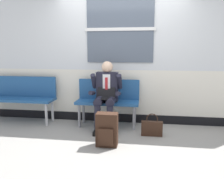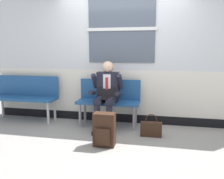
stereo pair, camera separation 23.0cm
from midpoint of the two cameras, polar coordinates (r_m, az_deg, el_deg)
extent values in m
plane|color=gray|center=(4.15, 2.71, -10.77)|extent=(18.00, 18.00, 0.00)
cube|color=silver|center=(4.64, 4.37, 14.66)|extent=(5.45, 0.12, 1.59)
cube|color=silver|center=(4.69, 4.18, -0.58)|extent=(5.45, 0.12, 0.89)
cube|color=black|center=(4.82, 4.10, -6.79)|extent=(5.45, 0.14, 0.17)
cube|color=#4C5666|center=(4.57, 3.78, 14.56)|extent=(1.28, 0.02, 1.26)
cube|color=silver|center=(4.56, 3.76, 14.57)|extent=(1.36, 0.03, 0.06)
cube|color=navy|center=(4.42, 0.51, -3.14)|extent=(1.19, 0.42, 0.05)
cube|color=navy|center=(4.55, 0.95, 0.07)|extent=(1.19, 0.04, 0.39)
cylinder|color=gray|center=(4.47, -6.39, -6.32)|extent=(0.05, 0.05, 0.44)
cylinder|color=gray|center=(4.74, -5.27, -5.36)|extent=(0.05, 0.05, 0.44)
cylinder|color=gray|center=(4.27, 6.94, -7.08)|extent=(0.05, 0.05, 0.44)
cylinder|color=gray|center=(4.56, 7.26, -6.01)|extent=(0.05, 0.05, 0.44)
cube|color=navy|center=(5.07, -19.72, -2.05)|extent=(1.39, 0.42, 0.05)
cube|color=navy|center=(5.18, -18.84, 0.89)|extent=(1.39, 0.04, 0.42)
cylinder|color=#B7B7BC|center=(5.58, -24.19, -3.90)|extent=(0.05, 0.05, 0.44)
cylinder|color=#B7B7BC|center=(4.71, -14.07, -5.73)|extent=(0.05, 0.05, 0.44)
cylinder|color=#B7B7BC|center=(4.97, -12.58, -4.85)|extent=(0.05, 0.05, 0.44)
cylinder|color=#1E1E2D|center=(4.23, -1.50, -2.76)|extent=(0.15, 0.40, 0.15)
cylinder|color=#1E1E2D|center=(4.12, -2.08, -7.28)|extent=(0.11, 0.11, 0.49)
cube|color=black|center=(4.13, -2.27, -10.32)|extent=(0.10, 0.26, 0.07)
cylinder|color=#1E1E2D|center=(4.18, 1.44, -2.89)|extent=(0.15, 0.40, 0.15)
cylinder|color=#1E1E2D|center=(4.08, 0.95, -7.46)|extent=(0.11, 0.11, 0.49)
cube|color=black|center=(4.09, 0.78, -10.54)|extent=(0.10, 0.26, 0.07)
cube|color=#1E1E2D|center=(4.36, 0.52, 0.71)|extent=(0.40, 0.18, 0.55)
cube|color=silver|center=(4.26, 0.27, 1.17)|extent=(0.14, 0.01, 0.39)
cube|color=#B22328|center=(4.26, 0.26, 0.76)|extent=(0.05, 0.01, 0.33)
sphere|color=beige|center=(4.32, 0.53, 5.55)|extent=(0.21, 0.21, 0.21)
cylinder|color=#1E1E2D|center=(4.33, -2.77, 2.10)|extent=(0.09, 0.25, 0.30)
cylinder|color=#1E1E2D|center=(4.20, -3.33, -0.80)|extent=(0.08, 0.27, 0.12)
cylinder|color=#1E1E2D|center=(4.24, 3.52, 1.93)|extent=(0.09, 0.25, 0.30)
cylinder|color=#1E1E2D|center=(4.10, 3.16, -1.05)|extent=(0.08, 0.27, 0.12)
cube|color=black|center=(4.16, -0.12, -2.18)|extent=(0.32, 0.22, 0.02)
cube|color=black|center=(4.27, 0.23, -0.38)|extent=(0.32, 0.08, 0.21)
cube|color=#331E14|center=(3.58, -0.02, -9.78)|extent=(0.32, 0.19, 0.51)
cube|color=#331E14|center=(3.50, -0.41, -11.58)|extent=(0.23, 0.04, 0.26)
cube|color=#331E14|center=(4.05, 11.21, -9.57)|extent=(0.36, 0.09, 0.25)
torus|color=#331E14|center=(4.00, 11.29, -7.32)|extent=(0.19, 0.02, 0.19)
camera|label=1|loc=(0.12, -88.41, 0.27)|focal=37.26mm
camera|label=2|loc=(0.12, 91.59, -0.27)|focal=37.26mm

